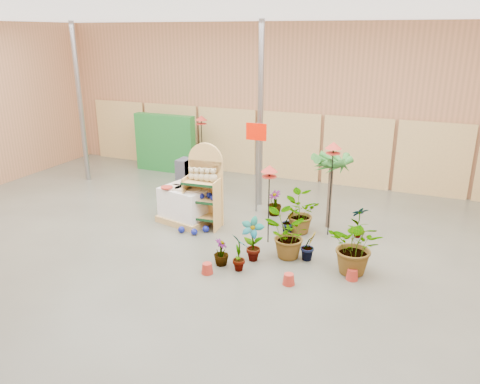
% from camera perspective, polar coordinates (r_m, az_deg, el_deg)
% --- Properties ---
extents(room, '(15.20, 12.10, 4.70)m').
position_cam_1_polar(room, '(9.17, -3.18, 6.32)').
color(room, '#505044').
rests_on(room, ground).
extents(display_shelf, '(0.84, 0.57, 1.91)m').
position_cam_1_polar(display_shelf, '(10.53, -4.36, 0.40)').
color(display_shelf, tan).
rests_on(display_shelf, ground).
extents(teddy_bears, '(0.71, 0.20, 0.31)m').
position_cam_1_polar(teddy_bears, '(10.34, -4.48, 2.01)').
color(teddy_bears, tan).
rests_on(teddy_bears, display_shelf).
extents(gazing_balls_shelf, '(0.70, 0.24, 0.13)m').
position_cam_1_polar(gazing_balls_shelf, '(10.47, -4.63, -0.42)').
color(gazing_balls_shelf, navy).
rests_on(gazing_balls_shelf, display_shelf).
extents(gazing_balls_floor, '(0.63, 0.39, 0.15)m').
position_cam_1_polar(gazing_balls_floor, '(10.42, -5.68, -4.55)').
color(gazing_balls_floor, navy).
rests_on(gazing_balls_floor, ground).
extents(pallet_stack, '(1.35, 1.21, 0.86)m').
position_cam_1_polar(pallet_stack, '(10.94, -6.50, -1.50)').
color(pallet_stack, tan).
rests_on(pallet_stack, ground).
extents(charcoal_planters, '(0.80, 0.50, 1.00)m').
position_cam_1_polar(charcoal_planters, '(12.61, -5.77, 1.72)').
color(charcoal_planters, '#303137').
rests_on(charcoal_planters, ground).
extents(trellis_stock, '(2.00, 0.30, 1.80)m').
position_cam_1_polar(trellis_stock, '(14.92, -9.11, 5.89)').
color(trellis_stock, '#1F712A').
rests_on(trellis_stock, ground).
extents(offer_sign, '(0.50, 0.08, 2.20)m').
position_cam_1_polar(offer_sign, '(11.13, 2.00, 5.19)').
color(offer_sign, gray).
rests_on(offer_sign, ground).
extents(bird_table_front, '(0.34, 0.34, 1.69)m').
position_cam_1_polar(bird_table_front, '(9.42, 3.61, 2.56)').
color(bird_table_front, black).
rests_on(bird_table_front, ground).
extents(bird_table_right, '(0.34, 0.34, 2.08)m').
position_cam_1_polar(bird_table_right, '(9.86, 11.31, 5.18)').
color(bird_table_right, black).
rests_on(bird_table_right, ground).
extents(bird_table_back, '(0.34, 0.34, 1.96)m').
position_cam_1_polar(bird_table_back, '(13.55, -4.75, 8.70)').
color(bird_table_back, black).
rests_on(bird_table_back, ground).
extents(palm, '(0.70, 0.70, 1.80)m').
position_cam_1_polar(palm, '(10.37, 11.13, 3.64)').
color(palm, brown).
rests_on(palm, ground).
extents(potted_plant_0, '(0.48, 0.35, 0.88)m').
position_cam_1_polar(potted_plant_0, '(9.02, 1.53, -5.81)').
color(potted_plant_0, '#2C7228').
rests_on(potted_plant_0, ground).
extents(potted_plant_2, '(1.07, 1.00, 0.95)m').
position_cam_1_polar(potted_plant_2, '(9.14, 5.70, -5.28)').
color(potted_plant_2, '#2C7228').
rests_on(potted_plant_2, ground).
extents(potted_plant_4, '(0.46, 0.43, 0.72)m').
position_cam_1_polar(potted_plant_4, '(10.37, 14.29, -3.49)').
color(potted_plant_4, '#2C7228').
rests_on(potted_plant_4, ground).
extents(potted_plant_5, '(0.39, 0.41, 0.59)m').
position_cam_1_polar(potted_plant_5, '(10.29, 5.96, -3.55)').
color(potted_plant_5, '#2C7228').
rests_on(potted_plant_5, ground).
extents(potted_plant_6, '(1.02, 0.96, 0.91)m').
position_cam_1_polar(potted_plant_6, '(10.33, 7.10, -2.55)').
color(potted_plant_6, '#2C7228').
rests_on(potted_plant_6, ground).
extents(potted_plant_7, '(0.37, 0.37, 0.52)m').
position_cam_1_polar(potted_plant_7, '(8.93, -2.32, -7.35)').
color(potted_plant_7, '#2C7228').
rests_on(potted_plant_7, ground).
extents(potted_plant_8, '(0.47, 0.47, 0.75)m').
position_cam_1_polar(potted_plant_8, '(8.67, -0.09, -7.34)').
color(potted_plant_8, '#2C7228').
rests_on(potted_plant_8, ground).
extents(potted_plant_9, '(0.39, 0.41, 0.59)m').
position_cam_1_polar(potted_plant_9, '(9.20, 8.38, -6.49)').
color(potted_plant_9, '#2C7228').
rests_on(potted_plant_9, ground).
extents(potted_plant_10, '(1.05, 0.93, 1.08)m').
position_cam_1_polar(potted_plant_10, '(8.78, 14.00, -6.43)').
color(potted_plant_10, '#2C7228').
rests_on(potted_plant_10, ground).
extents(potted_plant_11, '(0.48, 0.48, 0.62)m').
position_cam_1_polar(potted_plant_11, '(11.30, 4.22, -1.33)').
color(potted_plant_11, '#2C7228').
rests_on(potted_plant_11, ground).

